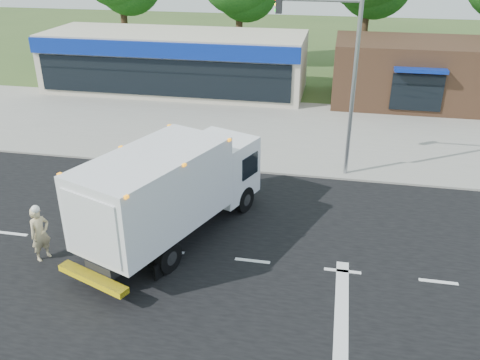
{
  "coord_description": "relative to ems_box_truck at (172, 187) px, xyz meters",
  "views": [
    {
      "loc": [
        2.34,
        -14.09,
        9.91
      ],
      "look_at": [
        -0.96,
        2.67,
        1.7
      ],
      "focal_mm": 38.0,
      "sensor_mm": 36.0,
      "label": 1
    }
  ],
  "objects": [
    {
      "name": "emergency_worker",
      "position": [
        -3.97,
        -2.08,
        -1.09
      ],
      "size": [
        0.73,
        0.84,
        2.04
      ],
      "rotation": [
        0.0,
        0.0,
        1.1
      ],
      "color": "#CDB988",
      "rests_on": "ground"
    },
    {
      "name": "lane_markings",
      "position": [
        4.38,
        -2.25,
        -2.06
      ],
      "size": [
        55.2,
        7.0,
        0.01
      ],
      "color": "silver",
      "rests_on": "road_asphalt"
    },
    {
      "name": "road_asphalt",
      "position": [
        3.03,
        -0.9,
        -2.08
      ],
      "size": [
        60.0,
        14.0,
        0.02
      ],
      "primitive_type": "cube",
      "color": "black",
      "rests_on": "ground"
    },
    {
      "name": "ems_box_truck",
      "position": [
        0.0,
        0.0,
        0.0
      ],
      "size": [
        5.28,
        8.5,
        3.61
      ],
      "rotation": [
        0.0,
        0.0,
        1.2
      ],
      "color": "black",
      "rests_on": "ground"
    },
    {
      "name": "brown_storefront",
      "position": [
        10.03,
        19.08,
        -0.08
      ],
      "size": [
        10.0,
        6.7,
        4.0
      ],
      "color": "#382316",
      "rests_on": "ground"
    },
    {
      "name": "traffic_signal_pole",
      "position": [
        5.38,
        6.7,
        2.84
      ],
      "size": [
        3.51,
        0.25,
        8.0
      ],
      "color": "gray",
      "rests_on": "ground"
    },
    {
      "name": "sidewalk",
      "position": [
        3.03,
        7.3,
        -2.02
      ],
      "size": [
        60.0,
        2.4,
        0.12
      ],
      "primitive_type": "cube",
      "color": "gray",
      "rests_on": "ground"
    },
    {
      "name": "parking_apron",
      "position": [
        3.03,
        13.1,
        -2.07
      ],
      "size": [
        60.0,
        9.0,
        0.02
      ],
      "primitive_type": "cube",
      "color": "gray",
      "rests_on": "ground"
    },
    {
      "name": "ground",
      "position": [
        3.03,
        -0.9,
        -2.08
      ],
      "size": [
        120.0,
        120.0,
        0.0
      ],
      "primitive_type": "plane",
      "color": "#385123",
      "rests_on": "ground"
    },
    {
      "name": "retail_strip_mall",
      "position": [
        -5.97,
        19.03,
        -0.07
      ],
      "size": [
        18.0,
        6.2,
        4.0
      ],
      "color": "#C1B6A0",
      "rests_on": "ground"
    }
  ]
}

